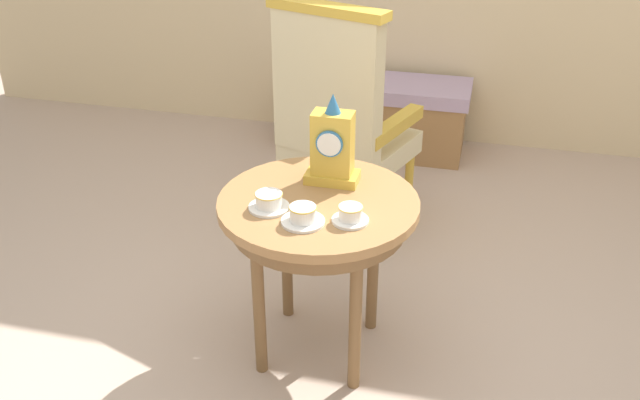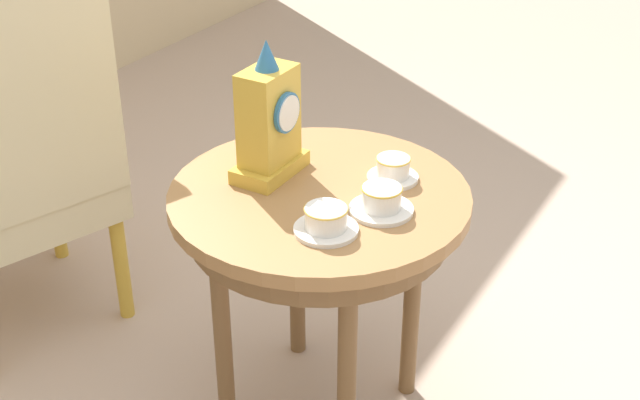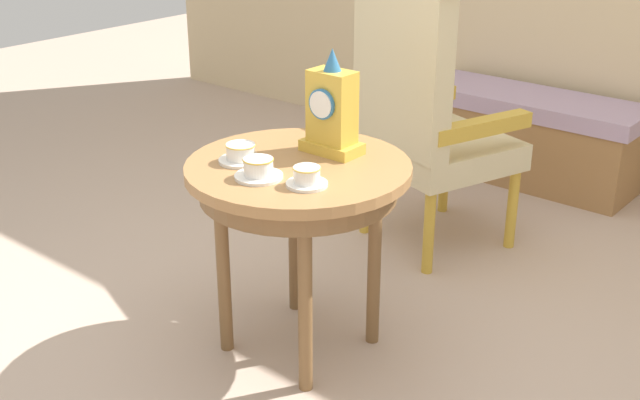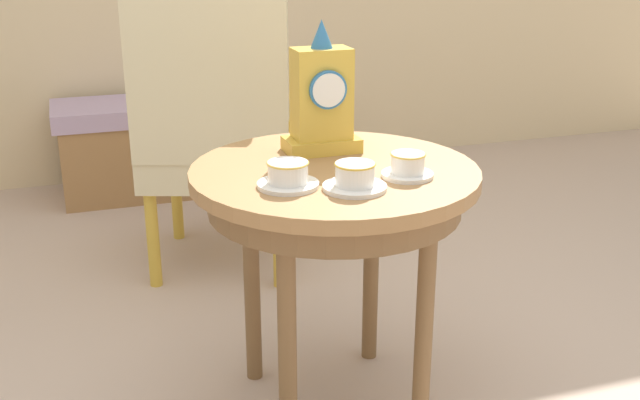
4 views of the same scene
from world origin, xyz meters
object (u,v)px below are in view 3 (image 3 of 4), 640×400
side_table (298,187)px  mantel_clock (332,112)px  teacup_left (241,154)px  teacup_right (258,169)px  armchair (423,111)px  teacup_center (307,177)px  window_bench (528,137)px

side_table → mantel_clock: bearing=83.9°
side_table → teacup_left: 0.21m
teacup_right → mantel_clock: mantel_clock is taller
side_table → armchair: bearing=97.7°
side_table → mantel_clock: 0.26m
teacup_right → armchair: bearing=96.0°
teacup_right → armchair: 1.07m
teacup_left → teacup_center: (0.28, -0.02, -0.00)m
mantel_clock → armchair: armchair is taller
teacup_center → window_bench: bearing=97.4°
teacup_right → mantel_clock: bearing=85.2°
teacup_right → window_bench: teacup_right is taller
teacup_right → window_bench: size_ratio=0.13×
mantel_clock → teacup_right: bearing=-94.8°
armchair → mantel_clock: bearing=-79.6°
mantel_clock → armchair: (-0.14, 0.75, -0.20)m
armchair → window_bench: size_ratio=1.02×
armchair → teacup_right: bearing=-84.0°
side_table → teacup_right: (-0.01, -0.17, 0.11)m
window_bench → teacup_center: bearing=-82.6°
teacup_center → teacup_right: bearing=-163.2°
teacup_left → window_bench: teacup_left is taller
teacup_right → teacup_left: bearing=154.9°
window_bench → teacup_right: bearing=-86.9°
side_table → window_bench: (-0.12, 1.89, -0.35)m
teacup_right → armchair: (-0.11, 1.06, -0.09)m
teacup_left → side_table: bearing=34.9°
window_bench → side_table: bearing=-86.3°
side_table → teacup_center: 0.21m
teacup_right → armchair: size_ratio=0.13×
side_table → teacup_center: bearing=-41.2°
side_table → teacup_left: size_ratio=5.03×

